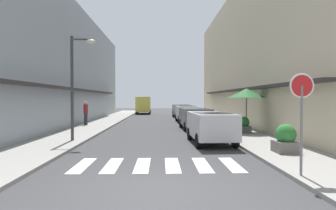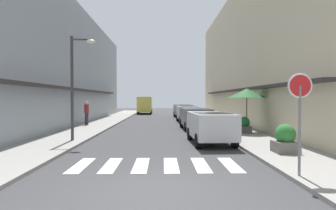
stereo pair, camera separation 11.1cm
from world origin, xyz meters
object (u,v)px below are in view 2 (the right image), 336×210
object	(u,v)px
parked_car_near	(210,124)
planter_midblock	(244,125)
planter_corner	(285,139)
pedestrian_walking_near	(87,112)
cafe_umbrella	(247,93)
planter_far	(222,120)
parked_car_far	(188,112)
round_street_sign	(300,97)
parked_car_distant	(183,109)
delivery_van	(145,104)
parked_car_mid	(195,116)
street_lamp	(76,76)

from	to	relation	value
parked_car_near	planter_midblock	size ratio (longest dim) A/B	4.25
planter_corner	pedestrian_walking_near	world-z (taller)	pedestrian_walking_near
cafe_umbrella	planter_far	distance (m)	4.42
parked_car_far	planter_far	distance (m)	5.48
round_street_sign	cafe_umbrella	world-z (taller)	round_street_sign
parked_car_near	parked_car_distant	bearing A→B (deg)	90.00
planter_midblock	pedestrian_walking_near	size ratio (longest dim) A/B	0.52
delivery_van	parked_car_mid	bearing A→B (deg)	-77.53
street_lamp	cafe_umbrella	xyz separation A→B (m)	(9.18, 3.29, -0.76)
street_lamp	planter_midblock	distance (m)	9.75
cafe_umbrella	planter_far	world-z (taller)	cafe_umbrella
parked_car_near	pedestrian_walking_near	world-z (taller)	pedestrian_walking_near
delivery_van	planter_corner	xyz separation A→B (m)	(7.07, -31.11, -0.80)
parked_car_near	planter_corner	size ratio (longest dim) A/B	3.80
round_street_sign	planter_corner	size ratio (longest dim) A/B	2.52
parked_car_far	cafe_umbrella	bearing A→B (deg)	-72.86
parked_car_far	planter_corner	bearing A→B (deg)	-81.66
parked_car_distant	planter_corner	world-z (taller)	parked_car_distant
street_lamp	pedestrian_walking_near	xyz separation A→B (m)	(-1.66, 8.43, -2.12)
round_street_sign	planter_far	world-z (taller)	round_street_sign
parked_car_far	planter_corner	distance (m)	15.90
parked_car_mid	pedestrian_walking_near	world-z (taller)	pedestrian_walking_near
parked_car_near	street_lamp	world-z (taller)	street_lamp
parked_car_mid	parked_car_far	world-z (taller)	same
street_lamp	planter_midblock	world-z (taller)	street_lamp
parked_car_distant	planter_midblock	distance (m)	16.19
parked_car_mid	planter_midblock	size ratio (longest dim) A/B	4.42
parked_car_near	cafe_umbrella	size ratio (longest dim) A/B	1.54
parked_car_near	parked_car_distant	size ratio (longest dim) A/B	0.92
parked_car_far	round_street_sign	world-z (taller)	round_street_sign
planter_far	pedestrian_walking_near	size ratio (longest dim) A/B	0.54
round_street_sign	parked_car_mid	bearing A→B (deg)	95.78
cafe_umbrella	planter_midblock	world-z (taller)	cafe_umbrella
parked_car_near	planter_corner	world-z (taller)	parked_car_near
street_lamp	pedestrian_walking_near	world-z (taller)	street_lamp
parked_car_far	pedestrian_walking_near	size ratio (longest dim) A/B	2.31
planter_corner	parked_car_far	bearing A→B (deg)	98.34
parked_car_distant	planter_corner	distance (m)	22.45
planter_corner	planter_midblock	size ratio (longest dim) A/B	1.12
planter_corner	pedestrian_walking_near	bearing A→B (deg)	131.14
planter_corner	pedestrian_walking_near	xyz separation A→B (m)	(-10.37, 11.87, 0.47)
planter_far	pedestrian_walking_near	xyz separation A→B (m)	(-10.19, 1.18, 0.50)
parked_car_mid	delivery_van	distance (m)	22.09
parked_car_far	delivery_van	distance (m)	16.11
parked_car_far	parked_car_distant	world-z (taller)	same
delivery_van	parked_car_far	bearing A→B (deg)	-72.78
parked_car_far	planter_far	world-z (taller)	parked_car_far
delivery_van	planter_corner	world-z (taller)	delivery_van
planter_corner	parked_car_mid	bearing A→B (deg)	103.57
planter_far	parked_car_far	bearing A→B (deg)	112.86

